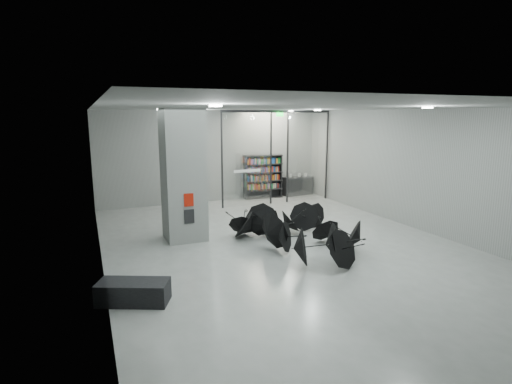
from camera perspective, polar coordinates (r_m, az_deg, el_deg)
name	(u,v)px	position (r m, az deg, el deg)	size (l,w,h in m)	color
room	(287,150)	(11.32, 4.40, 5.98)	(14.00, 14.02, 4.01)	slate
column	(183,175)	(12.44, -10.29, 2.36)	(1.20, 1.20, 4.00)	slate
fire_cabinet	(189,200)	(11.96, -9.52, -1.12)	(0.28, 0.04, 0.38)	#A50A07
info_panel	(189,216)	(12.07, -9.44, -3.44)	(0.30, 0.03, 0.42)	black
exit_sign	(280,114)	(17.09, 3.40, 10.92)	(0.30, 0.06, 0.15)	#0CE533
glass_partition	(277,153)	(17.35, 3.02, 5.50)	(5.06, 0.08, 4.00)	silver
bench	(133,292)	(8.86, -16.99, -13.42)	(1.43, 0.61, 0.46)	black
bookshelf	(263,177)	(18.58, 1.04, 2.19)	(1.82, 0.36, 2.00)	black
shop_counter	(297,186)	(19.50, 5.88, 0.90)	(1.48, 0.59, 0.89)	black
umbrella_cluster	(294,236)	(11.91, 5.39, -6.21)	(3.84, 4.82, 1.27)	black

